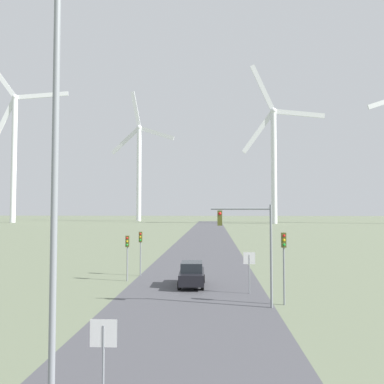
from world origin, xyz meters
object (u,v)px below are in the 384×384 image
traffic_light_post_near_left (141,243)px  wind_turbine_left (139,163)px  stop_sign_near (103,346)px  wind_turbine_center (274,153)px  stop_sign_far (249,265)px  traffic_light_post_near_right (284,252)px  streetlamp (55,146)px  traffic_light_mast_overhead (250,235)px  traffic_light_post_mid_left (127,248)px  car_approaching (192,274)px  wind_turbine_far_left (14,145)px

traffic_light_post_near_left → wind_turbine_left: bearing=101.4°
stop_sign_near → wind_turbine_center: wind_turbine_center is taller
stop_sign_far → traffic_light_post_near_right: size_ratio=0.65×
traffic_light_post_near_left → traffic_light_post_near_right: size_ratio=0.87×
streetlamp → wind_turbine_left: (-30.54, 164.21, 19.67)m
streetlamp → stop_sign_near: 5.93m
stop_sign_near → traffic_light_mast_overhead: 12.84m
traffic_light_mast_overhead → wind_turbine_left: bearing=103.7°
traffic_light_post_mid_left → wind_turbine_left: wind_turbine_left is taller
streetlamp → traffic_light_post_near_left: 23.00m
car_approaching → wind_turbine_left: (-33.23, 145.96, 26.26)m
traffic_light_mast_overhead → wind_turbine_center: wind_turbine_center is taller
streetlamp → wind_turbine_center: wind_turbine_center is taller
stop_sign_near → traffic_light_post_near_left: traffic_light_post_near_left is taller
traffic_light_post_near_left → car_approaching: (4.69, -4.18, -1.87)m
traffic_light_post_mid_left → car_approaching: 5.85m
car_approaching → wind_turbine_center: size_ratio=0.07×
streetlamp → car_approaching: size_ratio=2.96×
traffic_light_post_near_right → wind_turbine_left: (-39.10, 151.03, 24.00)m
streetlamp → wind_turbine_center: 140.34m
traffic_light_post_near_left → wind_turbine_left: wind_turbine_left is taller
stop_sign_near → traffic_light_mast_overhead: bearing=64.4°
streetlamp → traffic_light_post_near_left: streetlamp is taller
stop_sign_near → traffic_light_post_near_left: 21.53m
traffic_light_post_near_right → wind_turbine_center: (19.42, 122.90, 24.19)m
traffic_light_post_near_left → wind_turbine_center: size_ratio=0.06×
wind_turbine_center → stop_sign_far: bearing=-100.0°
wind_turbine_left → traffic_light_mast_overhead: bearing=-76.3°
stop_sign_near → wind_turbine_left: 168.03m
stop_sign_far → traffic_light_post_near_right: bearing=-58.2°
stop_sign_far → streetlamp: bearing=-112.8°
stop_sign_near → wind_turbine_center: (26.92, 134.95, 25.58)m
wind_turbine_far_left → traffic_light_post_mid_left: bearing=-57.8°
stop_sign_far → traffic_light_mast_overhead: 4.25m
traffic_light_post_mid_left → wind_turbine_far_left: size_ratio=0.05×
stop_sign_near → traffic_light_post_near_left: (-3.05, 21.29, 1.01)m
streetlamp → stop_sign_far: streetlamp is taller
traffic_light_post_near_right → wind_turbine_far_left: 158.13m
wind_turbine_left → traffic_light_post_near_right: bearing=-75.5°
car_approaching → stop_sign_near: bearing=-95.5°
traffic_light_mast_overhead → wind_turbine_left: wind_turbine_left is taller
streetlamp → traffic_light_post_near_left: (-2.00, 22.43, -4.72)m
traffic_light_post_near_left → wind_turbine_center: 120.09m
traffic_light_post_near_right → wind_turbine_left: wind_turbine_left is taller
traffic_light_post_mid_left → wind_turbine_far_left: bearing=122.2°
stop_sign_near → wind_turbine_far_left: wind_turbine_far_left is taller
stop_sign_far → wind_turbine_left: (-37.29, 148.11, 25.20)m
stop_sign_near → traffic_light_mast_overhead: traffic_light_mast_overhead is taller
traffic_light_post_near_left → traffic_light_mast_overhead: 13.13m
streetlamp → stop_sign_near: streetlamp is taller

